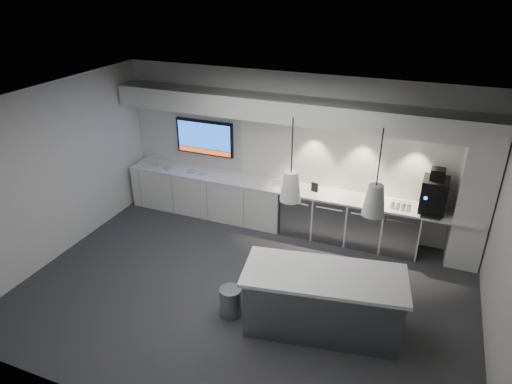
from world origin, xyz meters
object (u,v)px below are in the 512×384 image
at_px(wall_tv, 205,138).
at_px(bin, 231,302).
at_px(island, 323,301).
at_px(coffee_machine, 434,194).

bearing_deg(wall_tv, bin, -57.32).
xyz_separation_m(wall_tv, bin, (1.92, -2.99, -1.33)).
bearing_deg(island, coffee_machine, 54.13).
xyz_separation_m(island, coffee_machine, (1.24, 2.52, 0.75)).
distance_m(wall_tv, island, 4.39).
distance_m(island, coffee_machine, 2.91).
bearing_deg(bin, island, 9.53).
xyz_separation_m(wall_tv, coffee_machine, (4.47, -0.25, -0.34)).
bearing_deg(island, bin, 179.87).
xyz_separation_m(island, bin, (-1.31, -0.22, -0.24)).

